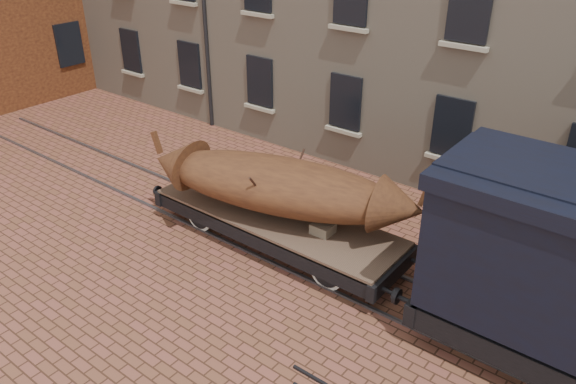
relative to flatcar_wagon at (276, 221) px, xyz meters
The scene contains 4 objects.
ground 1.46m from the flatcar_wagon, ahead, with size 90.00×90.00×0.00m, color brown.
rail_track 1.44m from the flatcar_wagon, ahead, with size 30.00×1.52×0.06m.
flatcar_wagon is the anchor object (origin of this frame).
iron_boat 1.04m from the flatcar_wagon, ahead, with size 7.09×3.42×1.69m.
Camera 1 is at (6.37, -9.29, 7.93)m, focal length 35.00 mm.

